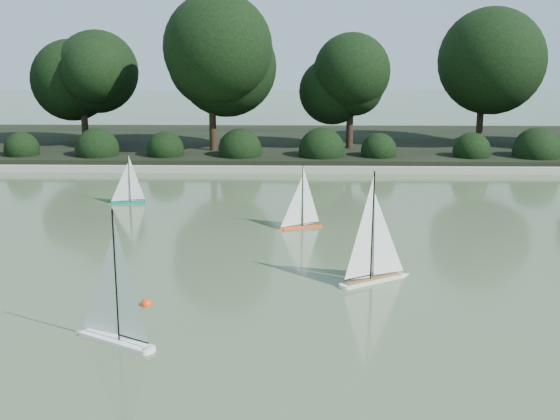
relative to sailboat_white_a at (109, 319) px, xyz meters
name	(u,v)px	position (x,y,z in m)	size (l,w,h in m)	color
ground	(338,291)	(2.77, 1.75, -0.27)	(80.00, 80.00, 0.00)	#3B4B2D
pond_coping	(318,169)	(2.77, 10.75, -0.18)	(40.00, 0.35, 0.18)	gray
far_bank	(314,145)	(2.77, 14.75, -0.12)	(40.00, 8.00, 0.30)	black
tree_line	(359,68)	(4.00, 13.19, 2.37)	(26.31, 3.93, 4.39)	black
shrub_hedge	(317,150)	(2.77, 11.65, 0.18)	(29.10, 1.10, 1.10)	black
sailboat_white_a	(109,319)	(0.00, 0.00, 0.00)	(1.16, 0.77, 1.71)	white
sailboat_white_b	(379,263)	(3.39, 2.19, 0.00)	(1.18, 0.81, 1.76)	silver
sailboat_orange	(298,218)	(2.21, 5.09, -0.07)	(0.91, 0.49, 1.28)	#E25120
sailboat_teal	(126,195)	(-1.49, 7.06, -0.08)	(0.86, 0.24, 1.18)	#068872
race_buoy	(146,305)	(0.19, 1.15, -0.27)	(0.16, 0.16, 0.16)	#F3390C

